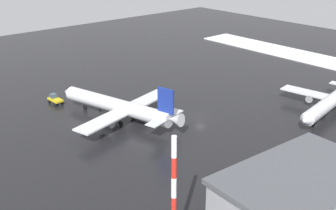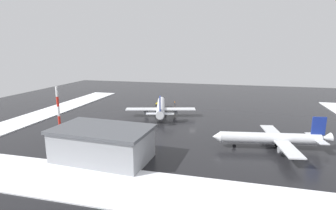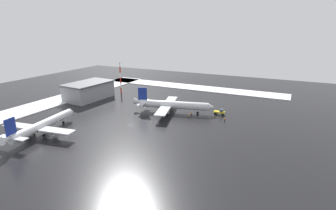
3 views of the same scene
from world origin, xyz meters
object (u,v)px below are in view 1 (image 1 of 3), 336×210
(cargo_hangar, at_px, (297,198))
(ground_crew_beside_wing, at_px, (73,90))
(ground_crew_by_nose_gear, at_px, (111,101))
(airplane_parked_portside, at_px, (333,100))
(airplane_parked_starboard, at_px, (119,106))
(antenna_mast, at_px, (174,197))
(pushback_tug, at_px, (55,99))
(ground_crew_near_tug, at_px, (100,105))

(cargo_hangar, bearing_deg, ground_crew_beside_wing, 91.32)
(ground_crew_by_nose_gear, relative_size, cargo_hangar, 0.07)
(airplane_parked_portside, bearing_deg, airplane_parked_starboard, -44.60)
(antenna_mast, bearing_deg, airplane_parked_starboard, 64.32)
(airplane_parked_portside, bearing_deg, ground_crew_by_nose_gear, -55.33)
(pushback_tug, bearing_deg, cargo_hangar, -179.10)
(airplane_parked_portside, relative_size, pushback_tug, 7.14)
(airplane_parked_starboard, height_order, antenna_mast, antenna_mast)
(airplane_parked_starboard, bearing_deg, cargo_hangar, 163.23)
(ground_crew_by_nose_gear, bearing_deg, ground_crew_near_tug, -2.16)
(antenna_mast, height_order, cargo_hangar, antenna_mast)
(ground_crew_near_tug, bearing_deg, antenna_mast, 41.98)
(ground_crew_beside_wing, bearing_deg, antenna_mast, 79.94)
(airplane_parked_starboard, height_order, ground_crew_beside_wing, airplane_parked_starboard)
(airplane_parked_starboard, relative_size, ground_crew_near_tug, 20.84)
(airplane_parked_starboard, xyz_separation_m, ground_crew_by_nose_gear, (4.11, 9.73, -2.57))
(pushback_tug, xyz_separation_m, antenna_mast, (-13.54, -61.76, 7.62))
(ground_crew_near_tug, distance_m, ground_crew_beside_wing, 14.57)
(airplane_parked_starboard, relative_size, ground_crew_beside_wing, 20.84)
(pushback_tug, height_order, ground_crew_near_tug, pushback_tug)
(pushback_tug, height_order, cargo_hangar, cargo_hangar)
(ground_crew_near_tug, bearing_deg, pushback_tug, -82.43)
(antenna_mast, bearing_deg, pushback_tug, 77.64)
(airplane_parked_portside, xyz_separation_m, ground_crew_by_nose_gear, (-38.03, 40.16, -2.33))
(ground_crew_by_nose_gear, distance_m, cargo_hangar, 59.28)
(pushback_tug, xyz_separation_m, cargo_hangar, (4.58, -69.11, 3.16))
(ground_crew_beside_wing, bearing_deg, ground_crew_near_tug, 95.71)
(ground_crew_beside_wing, bearing_deg, pushback_tug, 36.03)
(ground_crew_by_nose_gear, bearing_deg, pushback_tug, -50.08)
(ground_crew_near_tug, bearing_deg, airplane_parked_portside, 110.09)
(airplane_parked_starboard, distance_m, ground_crew_beside_wing, 24.19)
(ground_crew_near_tug, bearing_deg, ground_crew_by_nose_gear, 157.90)
(antenna_mast, xyz_separation_m, cargo_hangar, (18.11, -7.35, -4.46))
(ground_crew_near_tug, relative_size, cargo_hangar, 0.07)
(ground_crew_near_tug, height_order, ground_crew_beside_wing, same)
(ground_crew_near_tug, relative_size, ground_crew_by_nose_gear, 1.00)
(ground_crew_by_nose_gear, bearing_deg, antenna_mast, 58.61)
(airplane_parked_starboard, relative_size, ground_crew_by_nose_gear, 20.84)
(pushback_tug, relative_size, antenna_mast, 0.26)
(airplane_parked_portside, bearing_deg, cargo_hangar, 14.20)
(airplane_parked_portside, bearing_deg, pushback_tug, -54.76)
(pushback_tug, height_order, antenna_mast, antenna_mast)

